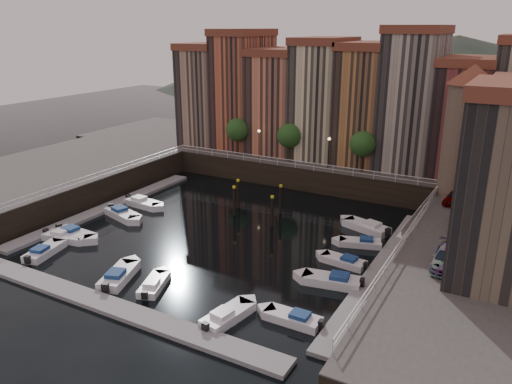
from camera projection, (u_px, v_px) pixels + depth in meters
The scene contains 30 objects.
ground at pixel (230, 232), 51.94m from camera, with size 200.00×200.00×0.00m, color black.
quay_far at pixel (324, 161), 73.01m from camera, with size 80.00×20.00×3.00m, color black.
quay_left at pixel (32, 184), 62.71m from camera, with size 20.00×36.00×3.00m, color black.
dock_left at pixel (108, 207), 58.52m from camera, with size 2.00×28.00×0.35m, color gray.
dock_right at pixel (381, 269), 43.58m from camera, with size 2.00×28.00×0.35m, color gray.
dock_near at pixel (111, 306), 37.79m from camera, with size 30.00×2.00×0.35m, color gray.
mountains at pixel (442, 73), 139.82m from camera, with size 145.00×100.00×18.00m.
far_terrace at pixel (343, 100), 66.42m from camera, with size 48.70×10.30×17.50m.
corner_tower at pixel (467, 130), 51.51m from camera, with size 5.20×5.20×13.80m.
promenade_trees at pixel (294, 136), 65.55m from camera, with size 21.20×3.20×5.20m.
street_lamps at pixel (293, 143), 64.79m from camera, with size 10.36×0.36×4.18m.
railings at pixel (253, 185), 54.79m from camera, with size 36.08×34.04×0.52m.
gangway at pixel (420, 213), 51.73m from camera, with size 2.78×8.32×3.73m.
mooring_pilings at pixel (256, 202), 55.87m from camera, with size 6.54×4.18×3.78m.
boat_left_0 at pixel (64, 237), 49.75m from camera, with size 4.90×2.51×1.10m.
boat_left_1 at pixel (74, 234), 50.37m from camera, with size 5.08×2.07×1.16m.
boat_left_2 at pixel (122, 214), 55.66m from camera, with size 5.38×3.23×1.21m.
boat_left_3 at pixel (142, 203), 59.21m from camera, with size 5.21×2.27×1.18m.
boat_right_0 at pixel (294, 318), 35.93m from camera, with size 4.48×1.66×1.03m.
boat_right_1 at pixel (333, 281), 41.17m from camera, with size 5.20×2.65×1.17m.
boat_right_2 at pixel (344, 261), 44.65m from camera, with size 4.43×2.06×1.00m.
boat_right_3 at pixel (362, 243), 48.48m from camera, with size 4.38×2.70×0.98m.
boat_right_4 at pixel (367, 227), 52.07m from camera, with size 5.37×3.35×1.21m.
boat_near_0 at pixel (44, 251), 46.56m from camera, with size 2.67×4.82×1.08m.
boat_near_1 at pixel (119, 276), 41.92m from camera, with size 3.30×5.23×1.17m.
boat_near_2 at pixel (154, 285), 40.64m from camera, with size 2.81×4.34×0.98m.
boat_near_3 at pixel (227, 316), 36.21m from camera, with size 2.46×4.86×1.09m.
car_a at pixel (455, 198), 50.85m from camera, with size 1.59×3.94×1.34m, color gray.
car_b at pixel (462, 223), 44.37m from camera, with size 1.57×4.49×1.48m, color gray.
car_c at pixel (447, 259), 37.46m from camera, with size 1.98×4.88×1.42m, color gray.
Camera 1 is at (25.69, -40.58, 20.38)m, focal length 35.00 mm.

